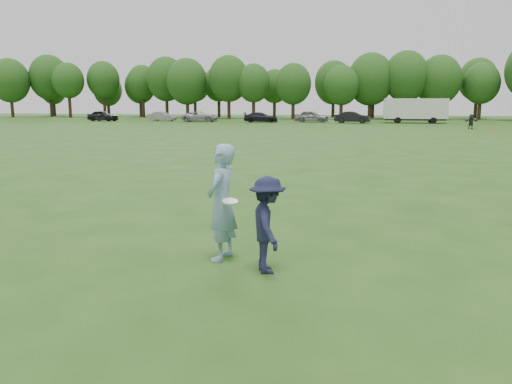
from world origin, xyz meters
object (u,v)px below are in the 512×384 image
car_f (353,117)px  car_c (200,117)px  thrower (222,203)px  car_d (261,117)px  field_cone (493,128)px  player_far_d (471,122)px  car_e (311,116)px  cargo_trailer (415,110)px  car_b (162,116)px  car_a (103,116)px  defender (267,225)px

car_f → car_c: bearing=96.3°
thrower → car_d: bearing=-160.9°
car_f → field_cone: (14.29, -12.66, -0.61)m
player_far_d → car_f: 17.39m
car_e → cargo_trailer: 13.63m
player_far_d → car_b: (-39.58, 14.32, -0.10)m
car_c → car_e: size_ratio=1.10×
car_b → car_d: bearing=-88.8°
car_e → car_a: bearing=98.0°
car_b → car_d: (15.03, -1.74, 0.01)m
car_a → car_d: (23.34, 0.48, -0.09)m
car_c → car_f: car_f is taller
player_far_d → cargo_trailer: cargo_trailer is taller
car_b → car_d: 15.13m
car_d → cargo_trailer: 20.45m
thrower → car_c: bearing=-153.1°
thrower → car_e: thrower is taller
car_d → car_e: car_e is taller
car_e → cargo_trailer: size_ratio=0.52×
cargo_trailer → defender: bearing=-97.6°
car_b → car_e: bearing=-82.2°
defender → player_far_d: defender is taller
defender → car_e: defender is taller
car_a → field_cone: (49.99, -12.36, -0.62)m
car_a → car_b: (8.31, 2.22, -0.10)m
thrower → car_f: thrower is taller
car_e → car_d: bearing=108.3°
car_b → cargo_trailer: 35.40m
thrower → car_e: size_ratio=0.44×
field_cone → cargo_trailer: size_ratio=0.03×
car_d → car_e: (6.77, 1.75, 0.11)m
defender → cargo_trailer: bearing=-28.6°
field_cone → cargo_trailer: (-6.29, 14.43, 1.63)m
car_b → car_c: (6.28, -1.39, 0.04)m
player_far_d → car_d: player_far_d is taller
defender → car_e: 61.76m
field_cone → car_e: bearing=143.7°
thrower → car_a: thrower is taller
car_e → defender: bearing=-171.2°
cargo_trailer → car_b: bearing=179.8°
car_d → car_b: bearing=76.8°
thrower → car_b: (-26.33, 61.02, -0.36)m
thrower → car_c: size_ratio=0.40×
car_c → car_e: car_e is taller
player_far_d → car_a: (-47.89, 12.11, -0.01)m
car_d → field_cone: car_d is taller
defender → field_cone: (14.44, 46.93, -0.65)m
player_far_d → car_c: size_ratio=0.30×
thrower → car_b: bearing=-148.3°
player_far_d → car_e: bearing=126.4°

